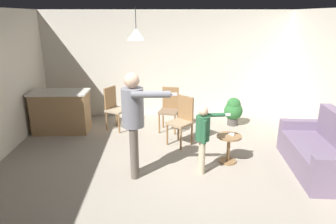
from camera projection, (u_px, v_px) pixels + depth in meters
The scene contains 13 objects.
ground at pixel (173, 172), 5.16m from camera, with size 7.68×7.68×0.00m, color #9E9384.
wall_back at pixel (167, 64), 7.80m from camera, with size 6.40×0.10×2.70m, color silver.
couch_floral at pixel (322, 152), 5.14m from camera, with size 1.02×1.87×1.00m.
kitchen_counter at pixel (61, 112), 6.84m from camera, with size 1.26×0.66×0.95m.
side_table_by_couch at pixel (229, 145), 5.42m from camera, with size 0.44×0.44×0.52m.
person_adult at pixel (134, 114), 4.74m from camera, with size 0.85×0.50×1.73m.
person_child at pixel (203, 132), 4.96m from camera, with size 0.60×0.36×1.17m.
dining_chair_by_counter at pixel (169, 108), 6.91m from camera, with size 0.51×0.51×1.00m.
dining_chair_near_wall at pixel (115, 107), 6.98m from camera, with size 0.58×0.58×1.00m.
dining_chair_centre_back at pixel (182, 119), 6.15m from camera, with size 0.59×0.59×1.00m.
potted_plant_corner at pixel (233, 110), 7.28m from camera, with size 0.45×0.45×0.68m.
spare_remote_on_table at pixel (231, 134), 5.39m from camera, with size 0.04×0.13×0.04m, color white.
ceiling_light_pendant at pixel (136, 34), 5.23m from camera, with size 0.32×0.32×0.55m.
Camera 1 is at (-0.21, -4.60, 2.56)m, focal length 32.24 mm.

